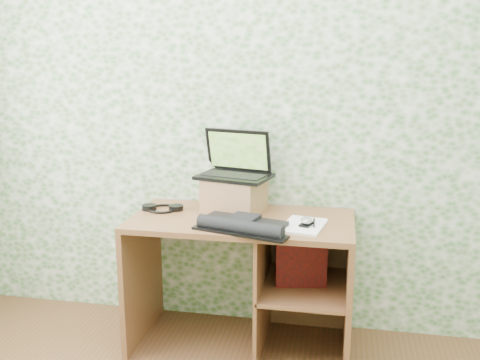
% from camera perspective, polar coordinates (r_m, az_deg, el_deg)
% --- Properties ---
extents(wall_back, '(3.50, 0.00, 3.50)m').
position_cam_1_polar(wall_back, '(3.08, 1.26, 7.43)').
color(wall_back, white).
rests_on(wall_back, ground).
extents(desk, '(1.20, 0.60, 0.75)m').
position_cam_1_polar(desk, '(3.00, 1.76, -8.92)').
color(desk, brown).
rests_on(desk, floor).
extents(riser, '(0.36, 0.32, 0.19)m').
position_cam_1_polar(riser, '(3.02, -0.61, -1.53)').
color(riser, brown).
rests_on(riser, desk).
extents(laptop, '(0.45, 0.36, 0.26)m').
position_cam_1_polar(laptop, '(3.02, -0.46, 1.51)').
color(laptop, black).
rests_on(laptop, riser).
extents(keyboard, '(0.50, 0.37, 0.07)m').
position_cam_1_polar(keyboard, '(2.71, 0.22, -4.80)').
color(keyboard, black).
rests_on(keyboard, desk).
extents(headphones, '(0.24, 0.19, 0.03)m').
position_cam_1_polar(headphones, '(3.07, -8.25, -2.99)').
color(headphones, black).
rests_on(headphones, desk).
extents(notepad, '(0.24, 0.31, 0.01)m').
position_cam_1_polar(notepad, '(2.77, 6.80, -4.86)').
color(notepad, white).
rests_on(notepad, desk).
extents(mouse, '(0.09, 0.11, 0.03)m').
position_cam_1_polar(mouse, '(2.75, 7.10, -4.48)').
color(mouse, '#B3B3B6').
rests_on(mouse, notepad).
extents(pen, '(0.02, 0.14, 0.01)m').
position_cam_1_polar(pen, '(2.79, 7.90, -4.49)').
color(pen, black).
rests_on(pen, notepad).
extents(red_box, '(0.28, 0.13, 0.33)m').
position_cam_1_polar(red_box, '(2.92, 6.54, -8.12)').
color(red_box, maroon).
rests_on(red_box, desk).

